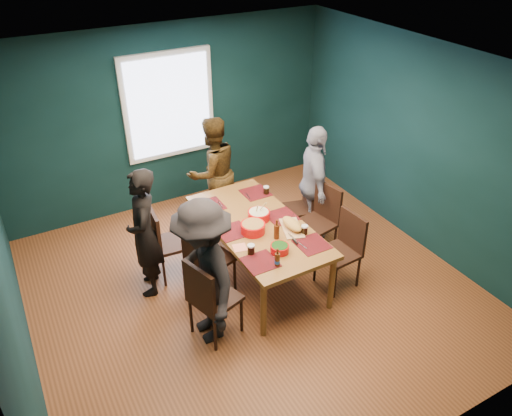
{
  "coord_description": "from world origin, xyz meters",
  "views": [
    {
      "loc": [
        -2.21,
        -4.13,
        4.09
      ],
      "look_at": [
        0.21,
        0.25,
        0.97
      ],
      "focal_mm": 35.0,
      "sensor_mm": 36.0,
      "label": 1
    }
  ],
  "objects": [
    {
      "name": "person_near_left",
      "position": [
        -0.76,
        -0.42,
        0.84
      ],
      "size": [
        0.68,
        1.12,
        1.68
      ],
      "primitive_type": "imported",
      "rotation": [
        0.0,
        0.0,
        4.66
      ],
      "color": "black",
      "rests_on": "floor"
    },
    {
      "name": "room",
      "position": [
        0.0,
        0.27,
        1.37
      ],
      "size": [
        5.01,
        5.01,
        2.71
      ],
      "color": "#98532C",
      "rests_on": "ground"
    },
    {
      "name": "napkin_b",
      "position": [
        -0.21,
        -0.12,
        0.77
      ],
      "size": [
        0.18,
        0.18,
        0.0
      ],
      "primitive_type": "cube",
      "rotation": [
        0.0,
        0.0,
        -0.22
      ],
      "color": "#F98669",
      "rests_on": "dining_table"
    },
    {
      "name": "chair_right_mid",
      "position": [
        1.17,
        0.23,
        0.57
      ],
      "size": [
        0.52,
        0.52,
        0.98
      ],
      "rotation": [
        0.0,
        0.0,
        0.19
      ],
      "color": "black",
      "rests_on": "floor"
    },
    {
      "name": "cola_glass_b",
      "position": [
        0.58,
        -0.24,
        0.83
      ],
      "size": [
        0.08,
        0.08,
        0.11
      ],
      "color": "black",
      "rests_on": "dining_table"
    },
    {
      "name": "person_far_left",
      "position": [
        -1.06,
        0.61,
        0.81
      ],
      "size": [
        0.54,
        0.67,
        1.61
      ],
      "primitive_type": "imported",
      "rotation": [
        0.0,
        0.0,
        4.42
      ],
      "color": "black",
      "rests_on": "floor"
    },
    {
      "name": "cola_glass_d",
      "position": [
        -0.25,
        0.33,
        0.83
      ],
      "size": [
        0.08,
        0.08,
        0.11
      ],
      "color": "black",
      "rests_on": "dining_table"
    },
    {
      "name": "small_bowl",
      "position": [
        -0.14,
        0.87,
        0.8
      ],
      "size": [
        0.13,
        0.13,
        0.05
      ],
      "color": "black",
      "rests_on": "dining_table"
    },
    {
      "name": "chair_right_far",
      "position": [
        1.19,
        0.71,
        0.49
      ],
      "size": [
        0.47,
        0.47,
        0.85
      ],
      "rotation": [
        0.0,
        0.0,
        -0.25
      ],
      "color": "black",
      "rests_on": "floor"
    },
    {
      "name": "napkin_a",
      "position": [
        0.54,
        0.27,
        0.77
      ],
      "size": [
        0.16,
        0.16,
        0.0
      ],
      "primitive_type": "cube",
      "rotation": [
        0.0,
        0.0,
        0.29
      ],
      "color": "#F98669",
      "rests_on": "dining_table"
    },
    {
      "name": "dining_table",
      "position": [
        0.2,
        0.2,
        0.7
      ],
      "size": [
        1.04,
        2.04,
        0.77
      ],
      "rotation": [
        0.0,
        0.0,
        0.01
      ],
      "color": "olive",
      "rests_on": "floor"
    },
    {
      "name": "bowl_herbs",
      "position": [
        0.14,
        -0.4,
        0.82
      ],
      "size": [
        0.21,
        0.21,
        0.09
      ],
      "color": "red",
      "rests_on": "dining_table"
    },
    {
      "name": "chair_left_far",
      "position": [
        -0.79,
        0.74,
        0.57
      ],
      "size": [
        0.47,
        0.47,
        0.97
      ],
      "rotation": [
        0.0,
        0.0,
        -0.08
      ],
      "color": "black",
      "rests_on": "floor"
    },
    {
      "name": "cola_glass_c",
      "position": [
        0.65,
        0.77,
        0.83
      ],
      "size": [
        0.08,
        0.08,
        0.11
      ],
      "color": "black",
      "rests_on": "dining_table"
    },
    {
      "name": "bowl_dumpling",
      "position": [
        0.26,
        0.29,
        0.83
      ],
      "size": [
        0.27,
        0.27,
        0.25
      ],
      "color": "red",
      "rests_on": "dining_table"
    },
    {
      "name": "chair_left_near",
      "position": [
        -0.76,
        -0.47,
        0.58
      ],
      "size": [
        0.57,
        0.57,
        1.0
      ],
      "rotation": [
        0.0,
        0.0,
        0.3
      ],
      "color": "black",
      "rests_on": "floor"
    },
    {
      "name": "napkin_c",
      "position": [
        0.52,
        -0.47,
        0.77
      ],
      "size": [
        0.12,
        0.12,
        0.0
      ],
      "primitive_type": "cube",
      "rotation": [
        0.0,
        0.0,
        -0.01
      ],
      "color": "#F98669",
      "rests_on": "dining_table"
    },
    {
      "name": "person_back",
      "position": [
        0.25,
        1.59,
        0.81
      ],
      "size": [
        0.87,
        0.72,
        1.62
      ],
      "primitive_type": "imported",
      "rotation": [
        0.0,
        0.0,
        3.28
      ],
      "color": "black",
      "rests_on": "floor"
    },
    {
      "name": "cola_glass_a",
      "position": [
        -0.15,
        -0.28,
        0.84
      ],
      "size": [
        0.08,
        0.08,
        0.12
      ],
      "color": "black",
      "rests_on": "dining_table"
    },
    {
      "name": "bowl_salad",
      "position": [
        0.07,
        0.08,
        0.83
      ],
      "size": [
        0.29,
        0.29,
        0.12
      ],
      "color": "red",
      "rests_on": "dining_table"
    },
    {
      "name": "person_right",
      "position": [
        1.32,
        0.64,
        0.81
      ],
      "size": [
        0.72,
        1.03,
        1.63
      ],
      "primitive_type": "imported",
      "rotation": [
        0.0,
        0.0,
        1.2
      ],
      "color": "white",
      "rests_on": "floor"
    },
    {
      "name": "beer_bottle_b",
      "position": [
        0.25,
        -0.16,
        0.87
      ],
      "size": [
        0.06,
        0.06,
        0.25
      ],
      "color": "#451F0C",
      "rests_on": "dining_table"
    },
    {
      "name": "chair_right_near",
      "position": [
        1.05,
        -0.41,
        0.56
      ],
      "size": [
        0.47,
        0.47,
        0.96
      ],
      "rotation": [
        0.0,
        0.0,
        0.08
      ],
      "color": "black",
      "rests_on": "floor"
    },
    {
      "name": "chair_left_mid",
      "position": [
        -0.53,
        0.16,
        0.6
      ],
      "size": [
        0.57,
        0.57,
        1.02
      ],
      "rotation": [
        0.0,
        0.0,
        0.29
      ],
      "color": "black",
      "rests_on": "floor"
    },
    {
      "name": "cutting_board",
      "position": [
        0.5,
        -0.09,
        0.82
      ],
      "size": [
        0.34,
        0.56,
        0.12
      ],
      "rotation": [
        0.0,
        0.0,
        -0.32
      ],
      "color": "tan",
      "rests_on": "dining_table"
    },
    {
      "name": "beer_bottle_a",
      "position": [
        -0.0,
        -0.59,
        0.85
      ],
      "size": [
        0.06,
        0.06,
        0.22
      ],
      "color": "#451F0C",
      "rests_on": "dining_table"
    }
  ]
}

